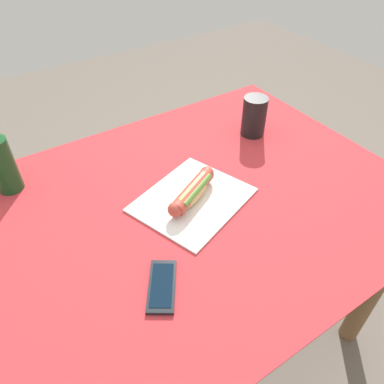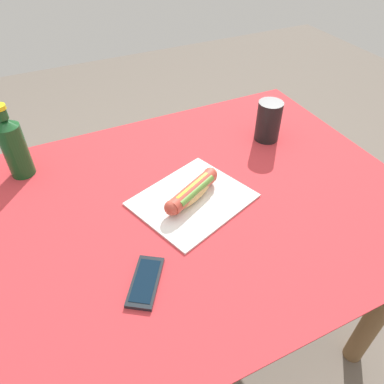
% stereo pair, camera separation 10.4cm
% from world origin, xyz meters
% --- Properties ---
extents(ground_plane, '(6.00, 6.00, 0.00)m').
position_xyz_m(ground_plane, '(0.00, 0.00, 0.00)').
color(ground_plane, '#6B6056').
rests_on(ground_plane, ground).
extents(dining_table, '(1.23, 0.97, 0.74)m').
position_xyz_m(dining_table, '(0.00, 0.00, 0.62)').
color(dining_table, brown).
rests_on(dining_table, ground).
extents(paper_wrapper, '(0.38, 0.34, 0.01)m').
position_xyz_m(paper_wrapper, '(0.02, -0.00, 0.74)').
color(paper_wrapper, silver).
rests_on(paper_wrapper, dining_table).
extents(hot_dog, '(0.20, 0.12, 0.05)m').
position_xyz_m(hot_dog, '(0.02, -0.00, 0.77)').
color(hot_dog, tan).
rests_on(hot_dog, paper_wrapper).
extents(cell_phone, '(0.13, 0.15, 0.01)m').
position_xyz_m(cell_phone, '(0.24, 0.21, 0.74)').
color(cell_phone, black).
rests_on(cell_phone, dining_table).
extents(soda_bottle, '(0.07, 0.07, 0.24)m').
position_xyz_m(soda_bottle, '(0.45, -0.34, 0.84)').
color(soda_bottle, '#14471E').
rests_on(soda_bottle, dining_table).
extents(drinking_cup, '(0.08, 0.08, 0.14)m').
position_xyz_m(drinking_cup, '(-0.35, -0.18, 0.81)').
color(drinking_cup, black).
rests_on(drinking_cup, dining_table).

